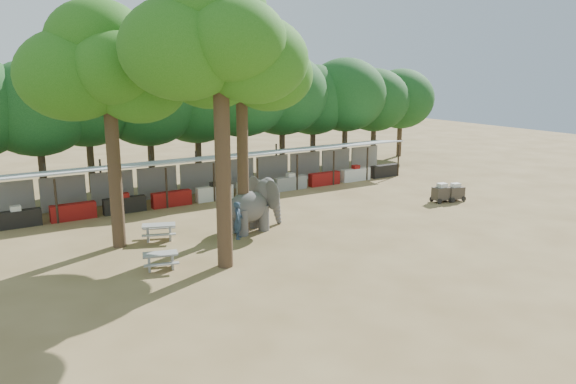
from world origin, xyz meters
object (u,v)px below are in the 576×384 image
yard_tree_left (103,66)px  elephant (255,205)px  cart_back (442,193)px  picnic_table_far (159,230)px  yard_tree_back (237,58)px  handler (238,220)px  yard_tree_center (214,39)px  cart_front (455,192)px  picnic_table_near (161,259)px

yard_tree_left → elephant: size_ratio=3.16×
cart_back → picnic_table_far: bearing=-179.8°
yard_tree_back → elephant: (0.78, -0.20, -7.24)m
yard_tree_back → picnic_table_far: yard_tree_back is taller
yard_tree_back → yard_tree_left: bearing=170.5°
yard_tree_back → handler: bearing=-120.6°
yard_tree_center → cart_back: (16.31, 2.86, -8.63)m
yard_tree_back → cart_front: bearing=-5.6°
handler → picnic_table_far: 3.82m
elephant → yard_tree_back: bearing=156.2°
picnic_table_far → yard_tree_back: bearing=10.2°
elephant → picnic_table_far: 4.91m
elephant → handler: size_ratio=1.91×
yard_tree_left → yard_tree_back: size_ratio=0.97×
yard_tree_left → yard_tree_back: (6.00, -1.00, 0.34)m
yard_tree_left → cart_front: 21.77m
handler → yard_tree_back: bearing=4.4°
yard_tree_back → picnic_table_near: bearing=-149.6°
handler → yard_tree_center: bearing=176.1°
picnic_table_far → cart_back: size_ratio=1.53×
picnic_table_far → cart_front: bearing=13.9°
yard_tree_back → cart_back: size_ratio=8.87×
yard_tree_left → handler: size_ratio=6.03×
yard_tree_center → picnic_table_near: size_ratio=7.15×
picnic_table_near → cart_back: cart_back is taller
picnic_table_near → cart_front: 19.59m
elephant → cart_back: (12.54, -0.94, -0.73)m
cart_front → cart_back: 0.96m
yard_tree_left → picnic_table_far: 7.95m
yard_tree_center → cart_front: size_ratio=9.61×
elephant → cart_front: size_ratio=2.78×
yard_tree_center → yard_tree_back: bearing=53.1°
yard_tree_left → yard_tree_center: (3.00, -5.00, 1.01)m
handler → elephant: bearing=-23.2°
yard_tree_back → cart_front: size_ratio=9.07×
yard_tree_left → yard_tree_center: size_ratio=0.92×
handler → picnic_table_near: (-4.64, -2.02, -0.46)m
handler → cart_back: (13.95, -0.06, -0.34)m
yard_tree_back → cart_front: (14.24, -1.39, -7.99)m
yard_tree_left → picnic_table_near: 8.79m
yard_tree_center → picnic_table_far: bearing=101.7°
yard_tree_back → elephant: size_ratio=3.26×
yard_tree_back → picnic_table_far: size_ratio=5.81×
yard_tree_back → cart_front: 16.39m
yard_tree_left → cart_back: yard_tree_left is taller
picnic_table_near → picnic_table_far: picnic_table_far is taller
yard_tree_center → cart_back: size_ratio=9.40×
picnic_table_near → cart_back: bearing=21.6°
picnic_table_far → cart_front: cart_front is taller
handler → picnic_table_near: 5.08m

